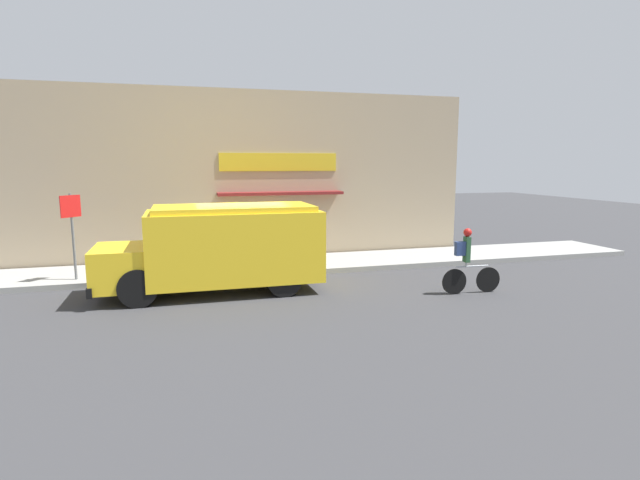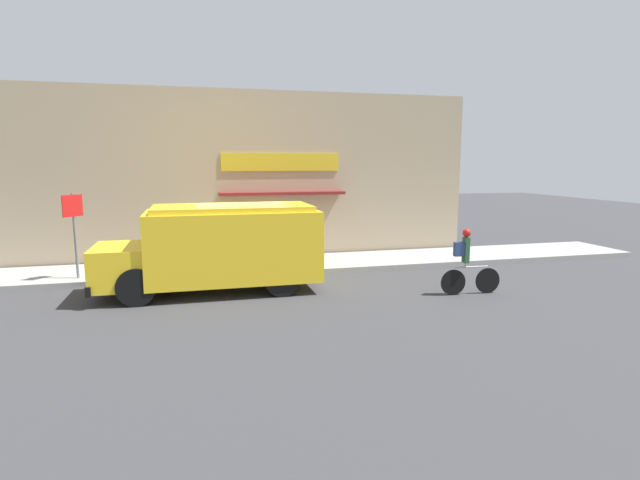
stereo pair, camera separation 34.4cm
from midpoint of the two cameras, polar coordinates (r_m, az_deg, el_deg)
ground_plane at (r=14.85m, az=-8.17°, el=-4.42°), size 70.00×70.00×0.00m
sidewalk at (r=16.10m, az=-8.69°, el=-3.09°), size 28.00×2.61×0.17m
storefront at (r=17.22m, az=-9.28°, el=7.10°), size 17.00×0.82×5.80m
school_bus at (r=13.30m, az=-10.67°, el=-0.76°), size 5.69×2.58×2.28m
cyclist at (r=13.42m, az=17.17°, el=-2.53°), size 1.64×0.21×1.72m
stop_sign_post at (r=15.30m, az=-25.74°, el=1.90°), size 0.45×0.45×2.39m
trash_bin at (r=16.08m, az=-16.97°, el=-1.65°), size 0.49×0.49×0.79m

